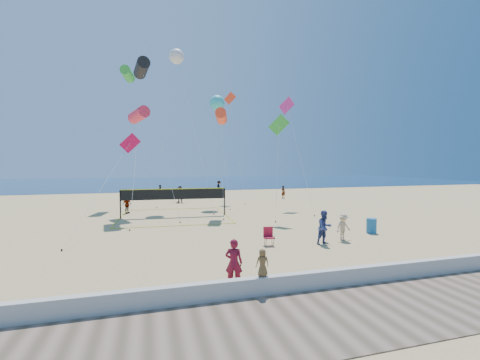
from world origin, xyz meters
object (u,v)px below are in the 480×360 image
object	(u,v)px
camp_chair	(269,235)
volleyball_net	(174,197)
woman	(234,263)
trash_barrel	(371,226)

from	to	relation	value
camp_chair	volleyball_net	size ratio (longest dim) A/B	0.12
woman	trash_barrel	xyz separation A→B (m)	(10.40, 5.99, -0.39)
woman	volleyball_net	size ratio (longest dim) A/B	0.19
camp_chair	trash_barrel	world-z (taller)	camp_chair
woman	trash_barrel	size ratio (longest dim) A/B	1.87
woman	volleyball_net	xyz separation A→B (m)	(-0.84, 15.69, 0.70)
trash_barrel	volleyball_net	world-z (taller)	volleyball_net
woman	trash_barrel	world-z (taller)	woman
camp_chair	volleyball_net	distance (m)	11.49
trash_barrel	volleyball_net	bearing A→B (deg)	139.20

